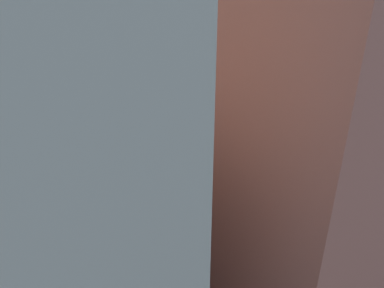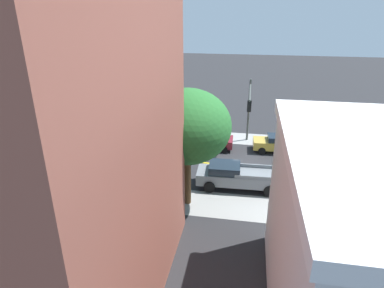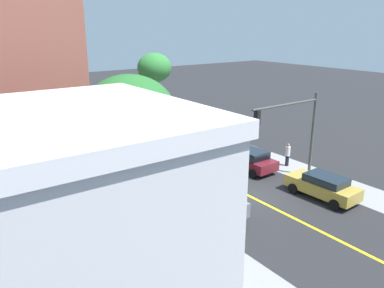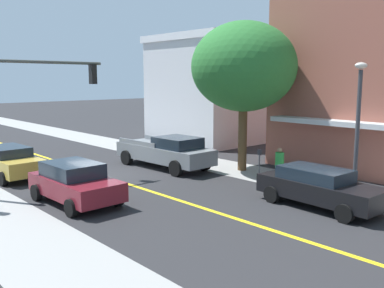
{
  "view_description": "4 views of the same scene",
  "coord_description": "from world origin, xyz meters",
  "px_view_note": "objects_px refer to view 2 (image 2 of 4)",
  "views": [
    {
      "loc": [
        -22.47,
        16.46,
        11.46
      ],
      "look_at": [
        -1.06,
        3.06,
        2.04
      ],
      "focal_mm": 26.66,
      "sensor_mm": 36.0,
      "label": 1
    },
    {
      "loc": [
        -24.2,
        0.41,
        11.83
      ],
      "look_at": [
        -0.45,
        4.6,
        1.8
      ],
      "focal_mm": 30.62,
      "sensor_mm": 36.0,
      "label": 2
    },
    {
      "loc": [
        -15.48,
        -15.21,
        10.1
      ],
      "look_at": [
        -0.11,
        6.19,
        1.9
      ],
      "focal_mm": 35.57,
      "sensor_mm": 36.0,
      "label": 3
    },
    {
      "loc": [
        10.44,
        18.26,
        4.68
      ],
      "look_at": [
        -1.72,
        4.84,
        1.93
      ],
      "focal_mm": 39.85,
      "sensor_mm": 36.0,
      "label": 4
    }
  ],
  "objects_px": {
    "fire_hydrant": "(290,201)",
    "red_sedan_right_curb": "(51,129)",
    "grey_pickup_truck": "(237,176)",
    "pedestrian_white_shirt": "(225,129)",
    "pedestrian_green_shirt": "(146,179)",
    "small_dog": "(134,183)",
    "maroon_sedan_right_curb": "(210,140)",
    "pedestrian_blue_shirt": "(1,179)",
    "traffic_light_mast": "(249,105)",
    "street_tree_right_corner": "(36,74)",
    "gold_sedan_right_curb": "(279,143)",
    "street_lamp": "(94,143)",
    "street_tree_left_near": "(187,126)",
    "black_sedan_left_curb": "(114,166)"
  },
  "relations": [
    {
      "from": "grey_pickup_truck",
      "to": "street_lamp",
      "type": "bearing_deg",
      "value": 7.21
    },
    {
      "from": "street_tree_left_near",
      "to": "pedestrian_white_shirt",
      "type": "distance_m",
      "value": 13.0
    },
    {
      "from": "pedestrian_white_shirt",
      "to": "pedestrian_blue_shirt",
      "type": "height_order",
      "value": "pedestrian_white_shirt"
    },
    {
      "from": "street_tree_left_near",
      "to": "red_sedan_right_curb",
      "type": "xyz_separation_m",
      "value": [
        9.44,
        15.56,
        -4.49
      ]
    },
    {
      "from": "fire_hydrant",
      "to": "gold_sedan_right_curb",
      "type": "relative_size",
      "value": 0.18
    },
    {
      "from": "black_sedan_left_curb",
      "to": "pedestrian_blue_shirt",
      "type": "relative_size",
      "value": 2.99
    },
    {
      "from": "black_sedan_left_curb",
      "to": "grey_pickup_truck",
      "type": "height_order",
      "value": "grey_pickup_truck"
    },
    {
      "from": "fire_hydrant",
      "to": "small_dog",
      "type": "relative_size",
      "value": 1.06
    },
    {
      "from": "pedestrian_blue_shirt",
      "to": "red_sedan_right_curb",
      "type": "bearing_deg",
      "value": 0.41
    },
    {
      "from": "grey_pickup_truck",
      "to": "pedestrian_green_shirt",
      "type": "bearing_deg",
      "value": 12.31
    },
    {
      "from": "black_sedan_left_curb",
      "to": "maroon_sedan_right_curb",
      "type": "distance_m",
      "value": 9.14
    },
    {
      "from": "street_lamp",
      "to": "maroon_sedan_right_curb",
      "type": "xyz_separation_m",
      "value": [
        8.23,
        -6.96,
        -2.56
      ]
    },
    {
      "from": "fire_hydrant",
      "to": "pedestrian_white_shirt",
      "type": "relative_size",
      "value": 0.46
    },
    {
      "from": "fire_hydrant",
      "to": "red_sedan_right_curb",
      "type": "distance_m",
      "value": 23.77
    },
    {
      "from": "street_tree_right_corner",
      "to": "pedestrian_green_shirt",
      "type": "relative_size",
      "value": 4.41
    },
    {
      "from": "street_tree_right_corner",
      "to": "pedestrian_green_shirt",
      "type": "xyz_separation_m",
      "value": [
        -11.19,
        -15.03,
        -4.73
      ]
    },
    {
      "from": "traffic_light_mast",
      "to": "pedestrian_blue_shirt",
      "type": "height_order",
      "value": "traffic_light_mast"
    },
    {
      "from": "street_tree_right_corner",
      "to": "pedestrian_green_shirt",
      "type": "height_order",
      "value": "street_tree_right_corner"
    },
    {
      "from": "black_sedan_left_curb",
      "to": "gold_sedan_right_curb",
      "type": "height_order",
      "value": "gold_sedan_right_curb"
    },
    {
      "from": "street_tree_right_corner",
      "to": "fire_hydrant",
      "type": "height_order",
      "value": "street_tree_right_corner"
    },
    {
      "from": "black_sedan_left_curb",
      "to": "street_tree_left_near",
      "type": "bearing_deg",
      "value": 157.94
    },
    {
      "from": "red_sedan_right_curb",
      "to": "fire_hydrant",
      "type": "bearing_deg",
      "value": 157.77
    },
    {
      "from": "fire_hydrant",
      "to": "grey_pickup_truck",
      "type": "distance_m",
      "value": 3.98
    },
    {
      "from": "fire_hydrant",
      "to": "traffic_light_mast",
      "type": "height_order",
      "value": "traffic_light_mast"
    },
    {
      "from": "traffic_light_mast",
      "to": "grey_pickup_truck",
      "type": "bearing_deg",
      "value": -4.03
    },
    {
      "from": "traffic_light_mast",
      "to": "maroon_sedan_right_curb",
      "type": "distance_m",
      "value": 4.64
    },
    {
      "from": "red_sedan_right_curb",
      "to": "small_dog",
      "type": "relative_size",
      "value": 5.65
    },
    {
      "from": "black_sedan_left_curb",
      "to": "small_dog",
      "type": "relative_size",
      "value": 6.24
    },
    {
      "from": "red_sedan_right_curb",
      "to": "pedestrian_white_shirt",
      "type": "relative_size",
      "value": 2.44
    },
    {
      "from": "black_sedan_left_curb",
      "to": "pedestrian_white_shirt",
      "type": "xyz_separation_m",
      "value": [
        9.32,
        -7.61,
        0.15
      ]
    },
    {
      "from": "small_dog",
      "to": "street_tree_left_near",
      "type": "bearing_deg",
      "value": 32.38
    },
    {
      "from": "street_tree_left_near",
      "to": "small_dog",
      "type": "relative_size",
      "value": 10.03
    },
    {
      "from": "fire_hydrant",
      "to": "street_tree_left_near",
      "type": "bearing_deg",
      "value": 96.31
    },
    {
      "from": "pedestrian_green_shirt",
      "to": "small_dog",
      "type": "relative_size",
      "value": 2.19
    },
    {
      "from": "red_sedan_right_curb",
      "to": "traffic_light_mast",
      "type": "bearing_deg",
      "value": -179.09
    },
    {
      "from": "street_tree_right_corner",
      "to": "gold_sedan_right_curb",
      "type": "bearing_deg",
      "value": -96.17
    },
    {
      "from": "maroon_sedan_right_curb",
      "to": "pedestrian_white_shirt",
      "type": "relative_size",
      "value": 2.43
    },
    {
      "from": "fire_hydrant",
      "to": "pedestrian_white_shirt",
      "type": "bearing_deg",
      "value": 24.27
    },
    {
      "from": "pedestrian_blue_shirt",
      "to": "small_dog",
      "type": "xyz_separation_m",
      "value": [
        1.81,
        -9.02,
        -0.4
      ]
    },
    {
      "from": "street_tree_left_near",
      "to": "street_lamp",
      "type": "height_order",
      "value": "street_tree_left_near"
    },
    {
      "from": "maroon_sedan_right_curb",
      "to": "pedestrian_blue_shirt",
      "type": "xyz_separation_m",
      "value": [
        -9.88,
        13.43,
        0.01
      ]
    },
    {
      "from": "pedestrian_white_shirt",
      "to": "pedestrian_green_shirt",
      "type": "distance_m",
      "value": 12.01
    },
    {
      "from": "small_dog",
      "to": "grey_pickup_truck",
      "type": "bearing_deg",
      "value": 59.54
    },
    {
      "from": "street_lamp",
      "to": "red_sedan_right_curb",
      "type": "height_order",
      "value": "street_lamp"
    },
    {
      "from": "maroon_sedan_right_curb",
      "to": "grey_pickup_truck",
      "type": "height_order",
      "value": "grey_pickup_truck"
    },
    {
      "from": "small_dog",
      "to": "street_lamp",
      "type": "bearing_deg",
      "value": -128.01
    },
    {
      "from": "pedestrian_blue_shirt",
      "to": "pedestrian_green_shirt",
      "type": "relative_size",
      "value": 0.95
    },
    {
      "from": "traffic_light_mast",
      "to": "red_sedan_right_curb",
      "type": "height_order",
      "value": "traffic_light_mast"
    },
    {
      "from": "gold_sedan_right_curb",
      "to": "street_tree_left_near",
      "type": "bearing_deg",
      "value": 54.03
    },
    {
      "from": "small_dog",
      "to": "pedestrian_green_shirt",
      "type": "bearing_deg",
      "value": 39.31
    }
  ]
}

